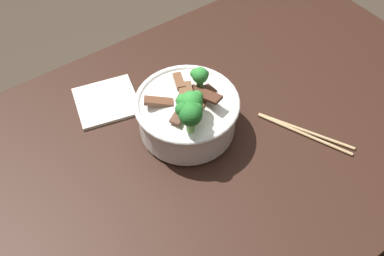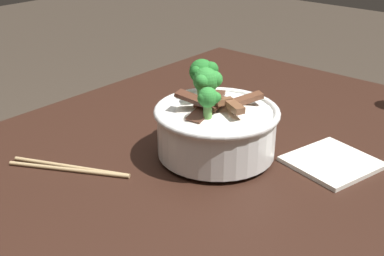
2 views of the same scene
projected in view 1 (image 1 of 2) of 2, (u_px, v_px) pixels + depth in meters
The scene contains 4 objects.
dining_table at pixel (215, 158), 1.01m from camera, with size 1.22×0.77×0.75m.
rice_bowl at pixel (187, 111), 0.88m from camera, with size 0.22×0.22×0.16m.
chopsticks_pair at pixel (305, 132), 0.92m from camera, with size 0.11×0.20×0.01m.
folded_napkin at pixel (107, 101), 0.98m from camera, with size 0.14×0.13×0.01m, color silver.
Camera 1 is at (-0.37, -0.44, 1.47)m, focal length 39.66 mm.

